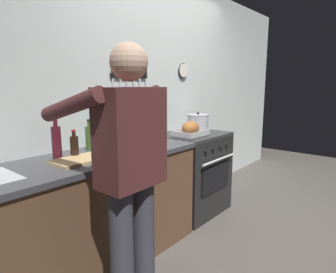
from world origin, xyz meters
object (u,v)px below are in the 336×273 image
(bottle_wine_red, at_px, (56,141))
(roasting_pan, at_px, (191,130))
(bottle_soy_sauce, at_px, (74,146))
(bottle_hot_sauce, at_px, (142,131))
(person_cook, at_px, (129,169))
(cutting_board, at_px, (79,160))
(bottle_olive_oil, at_px, (90,137))
(bottle_dish_soap, at_px, (115,133))
(stock_pot, at_px, (198,122))
(bottle_cooking_oil, at_px, (151,129))
(stove, at_px, (192,173))

(bottle_wine_red, bearing_deg, roasting_pan, -9.46)
(bottle_soy_sauce, relative_size, bottle_hot_sauce, 1.04)
(person_cook, xyz_separation_m, bottle_hot_sauce, (0.87, 0.76, 0.03))
(cutting_board, height_order, bottle_olive_oil, bottle_olive_oil)
(bottle_hot_sauce, bearing_deg, person_cook, -138.84)
(roasting_pan, xyz_separation_m, bottle_dish_soap, (-0.77, 0.27, 0.03))
(stock_pot, bearing_deg, bottle_olive_oil, 177.12)
(cutting_board, xyz_separation_m, bottle_dish_soap, (0.53, 0.24, 0.09))
(bottle_olive_oil, bearing_deg, roasting_pan, -14.32)
(person_cook, relative_size, roasting_pan, 4.72)
(bottle_cooking_oil, height_order, bottle_dish_soap, bottle_cooking_oil)
(stock_pot, bearing_deg, roasting_pan, -155.40)
(bottle_cooking_oil, bearing_deg, cutting_board, -172.20)
(cutting_board, bearing_deg, bottle_cooking_oil, 7.80)
(cutting_board, bearing_deg, stove, 2.62)
(person_cook, height_order, roasting_pan, person_cook)
(stock_pot, bearing_deg, bottle_hot_sauce, 175.74)
(bottle_soy_sauce, xyz_separation_m, bottle_wine_red, (-0.09, 0.08, 0.04))
(person_cook, bearing_deg, bottle_hot_sauce, -54.30)
(stove, bearing_deg, roasting_pan, -150.15)
(stove, relative_size, roasting_pan, 2.56)
(bottle_wine_red, relative_size, bottle_olive_oil, 1.18)
(bottle_olive_oil, bearing_deg, bottle_dish_soap, 1.17)
(person_cook, bearing_deg, stock_pot, -73.70)
(bottle_hot_sauce, relative_size, bottle_olive_oil, 0.79)
(person_cook, height_order, bottle_hot_sauce, person_cook)
(bottle_olive_oil, bearing_deg, stove, -8.05)
(bottle_soy_sauce, bearing_deg, roasting_pan, -6.68)
(person_cook, height_order, bottle_olive_oil, person_cook)
(cutting_board, bearing_deg, bottle_olive_oil, 41.88)
(stock_pot, xyz_separation_m, bottle_soy_sauce, (-1.69, -0.04, -0.00))
(cutting_board, relative_size, bottle_hot_sauce, 1.79)
(bottle_cooking_oil, height_order, bottle_hot_sauce, bottle_cooking_oil)
(bottle_cooking_oil, bearing_deg, roasting_pan, -18.43)
(person_cook, distance_m, bottle_olive_oil, 0.83)
(stove, distance_m, bottle_hot_sauce, 0.83)
(person_cook, xyz_separation_m, bottle_soy_sauce, (0.06, 0.65, 0.03))
(stove, bearing_deg, person_cook, -158.10)
(bottle_cooking_oil, bearing_deg, person_cook, -143.71)
(bottle_hot_sauce, bearing_deg, bottle_dish_soap, 177.51)
(roasting_pan, bearing_deg, bottle_soy_sauce, 173.32)
(stove, height_order, bottle_hot_sauce, bottle_hot_sauce)
(bottle_dish_soap, height_order, bottle_wine_red, bottle_wine_red)
(stove, xyz_separation_m, roasting_pan, (-0.17, -0.10, 0.52))
(stock_pot, relative_size, bottle_hot_sauce, 1.25)
(person_cook, xyz_separation_m, roasting_pan, (1.33, 0.51, 0.02))
(roasting_pan, height_order, bottle_cooking_oil, bottle_cooking_oil)
(stock_pot, bearing_deg, cutting_board, -174.55)
(bottle_soy_sauce, bearing_deg, cutting_board, -110.17)
(bottle_cooking_oil, relative_size, bottle_hot_sauce, 1.32)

